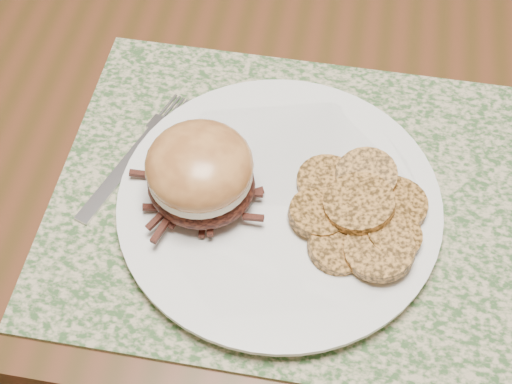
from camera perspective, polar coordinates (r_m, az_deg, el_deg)
ground at (r=1.42m, az=12.43°, el=-10.24°), size 3.50×3.50×0.00m
placemat at (r=0.63m, az=4.44°, el=-0.68°), size 0.45×0.33×0.00m
dinner_plate at (r=0.61m, az=1.87°, el=-0.99°), size 0.26×0.26×0.02m
pork_sandwich at (r=0.58m, az=-4.50°, el=1.51°), size 0.12×0.11×0.07m
roasted_potatoes at (r=0.59m, az=8.34°, el=-1.60°), size 0.13×0.14×0.03m
fork at (r=0.66m, az=-9.67°, el=2.93°), size 0.07×0.16×0.00m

